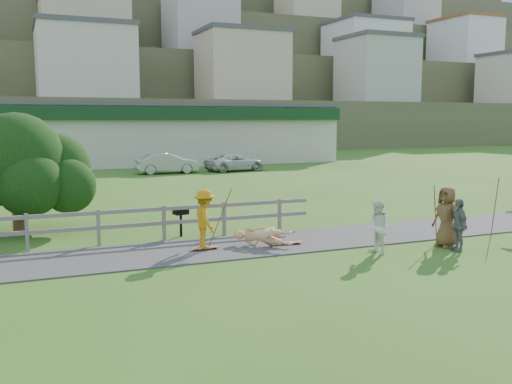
% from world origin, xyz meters
% --- Properties ---
extents(ground, '(260.00, 260.00, 0.00)m').
position_xyz_m(ground, '(0.00, 0.00, 0.00)').
color(ground, '#365D1A').
rests_on(ground, ground).
extents(path, '(34.00, 3.00, 0.04)m').
position_xyz_m(path, '(0.00, 1.50, 0.02)').
color(path, '#3B3B3E').
rests_on(path, ground).
extents(fence, '(15.05, 0.10, 1.10)m').
position_xyz_m(fence, '(-4.62, 3.30, 0.72)').
color(fence, slate).
rests_on(fence, ground).
extents(strip_mall, '(32.50, 10.75, 5.10)m').
position_xyz_m(strip_mall, '(4.00, 34.94, 2.58)').
color(strip_mall, '#BBB5A4').
rests_on(strip_mall, ground).
extents(hillside, '(220.00, 67.00, 47.50)m').
position_xyz_m(hillside, '(0.00, 91.31, 14.41)').
color(hillside, '#4E5C36').
rests_on(hillside, ground).
extents(skater_rider, '(0.64, 1.10, 1.70)m').
position_xyz_m(skater_rider, '(-1.26, 1.39, 0.85)').
color(skater_rider, '#C17D12').
rests_on(skater_rider, ground).
extents(skater_fallen, '(1.49, 1.60, 0.64)m').
position_xyz_m(skater_fallen, '(0.46, 1.19, 0.32)').
color(skater_fallen, tan).
rests_on(skater_fallen, ground).
extents(spectator_a, '(0.60, 0.76, 1.55)m').
position_xyz_m(spectator_a, '(3.10, -0.87, 0.77)').
color(spectator_a, white).
rests_on(spectator_a, ground).
extents(spectator_b, '(0.60, 0.96, 1.53)m').
position_xyz_m(spectator_b, '(5.49, -1.40, 0.77)').
color(spectator_b, slate).
rests_on(spectator_b, ground).
extents(spectator_c, '(0.65, 0.93, 1.81)m').
position_xyz_m(spectator_c, '(5.52, -0.85, 0.90)').
color(spectator_c, brown).
rests_on(spectator_c, ground).
extents(car_silver, '(4.35, 1.55, 1.43)m').
position_xyz_m(car_silver, '(3.43, 24.96, 0.71)').
color(car_silver, '#9A9DA1').
rests_on(car_silver, ground).
extents(car_white, '(4.72, 2.81, 1.23)m').
position_xyz_m(car_white, '(8.49, 24.93, 0.62)').
color(car_white, silver).
rests_on(car_white, ground).
extents(tree, '(5.05, 5.05, 3.50)m').
position_xyz_m(tree, '(-6.19, 6.33, 1.75)').
color(tree, black).
rests_on(tree, ground).
extents(bbq, '(0.51, 0.44, 0.96)m').
position_xyz_m(bbq, '(-1.36, 3.67, 0.48)').
color(bbq, black).
rests_on(bbq, ground).
extents(longboard_rider, '(0.85, 0.26, 0.09)m').
position_xyz_m(longboard_rider, '(-1.26, 1.39, 0.05)').
color(longboard_rider, '#996032').
rests_on(longboard_rider, ground).
extents(longboard_fallen, '(0.89, 0.32, 0.10)m').
position_xyz_m(longboard_fallen, '(1.26, 1.09, 0.05)').
color(longboard_fallen, '#996032').
rests_on(longboard_fallen, ground).
extents(helmet, '(0.28, 0.28, 0.28)m').
position_xyz_m(helmet, '(1.06, 1.54, 0.14)').
color(helmet, '#A20B23').
rests_on(helmet, ground).
extents(pole_rider, '(0.03, 0.03, 1.88)m').
position_xyz_m(pole_rider, '(-0.66, 1.79, 0.94)').
color(pole_rider, brown).
rests_on(pole_rider, ground).
extents(pole_spec_left, '(0.03, 0.03, 1.79)m').
position_xyz_m(pole_spec_left, '(5.53, -0.36, 0.90)').
color(pole_spec_left, brown).
rests_on(pole_spec_left, ground).
extents(pole_spec_right, '(0.03, 0.03, 1.94)m').
position_xyz_m(pole_spec_right, '(8.01, -0.25, 0.97)').
color(pole_spec_right, brown).
rests_on(pole_spec_right, ground).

